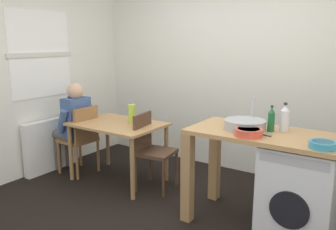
{
  "coord_description": "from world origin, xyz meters",
  "views": [
    {
      "loc": [
        1.8,
        -2.53,
        1.72
      ],
      "look_at": [
        -0.21,
        0.45,
        0.95
      ],
      "focal_mm": 37.02,
      "sensor_mm": 36.0,
      "label": 1
    }
  ],
  "objects_px": {
    "bottle_squat_brown": "(285,118)",
    "colander": "(323,144)",
    "dining_table": "(118,131)",
    "mixing_bowl": "(249,132)",
    "chair_opposite": "(151,147)",
    "chair_person_seat": "(81,136)",
    "washing_machine": "(299,192)",
    "seated_person": "(72,123)",
    "bottle_tall_green": "(271,120)",
    "vase": "(132,114)"
  },
  "relations": [
    {
      "from": "chair_opposite",
      "to": "vase",
      "type": "xyz_separation_m",
      "value": [
        -0.33,
        0.06,
        0.35
      ]
    },
    {
      "from": "vase",
      "to": "bottle_tall_green",
      "type": "bearing_deg",
      "value": -4.13
    },
    {
      "from": "seated_person",
      "to": "vase",
      "type": "height_order",
      "value": "seated_person"
    },
    {
      "from": "washing_machine",
      "to": "colander",
      "type": "relative_size",
      "value": 4.3
    },
    {
      "from": "seated_person",
      "to": "mixing_bowl",
      "type": "bearing_deg",
      "value": -93.06
    },
    {
      "from": "seated_person",
      "to": "colander",
      "type": "bearing_deg",
      "value": -92.57
    },
    {
      "from": "colander",
      "to": "chair_person_seat",
      "type": "bearing_deg",
      "value": 175.91
    },
    {
      "from": "washing_machine",
      "to": "mixing_bowl",
      "type": "bearing_deg",
      "value": -154.31
    },
    {
      "from": "chair_person_seat",
      "to": "mixing_bowl",
      "type": "height_order",
      "value": "mixing_bowl"
    },
    {
      "from": "washing_machine",
      "to": "bottle_tall_green",
      "type": "xyz_separation_m",
      "value": [
        -0.3,
        0.07,
        0.6
      ]
    },
    {
      "from": "bottle_tall_green",
      "to": "chair_opposite",
      "type": "bearing_deg",
      "value": 177.4
    },
    {
      "from": "chair_opposite",
      "to": "mixing_bowl",
      "type": "distance_m",
      "value": 1.42
    },
    {
      "from": "vase",
      "to": "bottle_squat_brown",
      "type": "bearing_deg",
      "value": -1.58
    },
    {
      "from": "dining_table",
      "to": "bottle_tall_green",
      "type": "bearing_deg",
      "value": -0.78
    },
    {
      "from": "chair_opposite",
      "to": "mixing_bowl",
      "type": "xyz_separation_m",
      "value": [
        1.31,
        -0.33,
        0.45
      ]
    },
    {
      "from": "mixing_bowl",
      "to": "chair_opposite",
      "type": "bearing_deg",
      "value": 165.84
    },
    {
      "from": "seated_person",
      "to": "colander",
      "type": "distance_m",
      "value": 3.11
    },
    {
      "from": "mixing_bowl",
      "to": "vase",
      "type": "distance_m",
      "value": 1.68
    },
    {
      "from": "washing_machine",
      "to": "vase",
      "type": "height_order",
      "value": "vase"
    },
    {
      "from": "vase",
      "to": "mixing_bowl",
      "type": "bearing_deg",
      "value": -13.47
    },
    {
      "from": "bottle_squat_brown",
      "to": "chair_person_seat",
      "type": "bearing_deg",
      "value": -176.59
    },
    {
      "from": "bottle_squat_brown",
      "to": "vase",
      "type": "relative_size",
      "value": 1.14
    },
    {
      "from": "washing_machine",
      "to": "colander",
      "type": "xyz_separation_m",
      "value": [
        0.19,
        -0.22,
        0.52
      ]
    },
    {
      "from": "dining_table",
      "to": "colander",
      "type": "relative_size",
      "value": 5.5
    },
    {
      "from": "chair_person_seat",
      "to": "colander",
      "type": "distance_m",
      "value": 2.97
    },
    {
      "from": "colander",
      "to": "seated_person",
      "type": "bearing_deg",
      "value": 176.05
    },
    {
      "from": "dining_table",
      "to": "bottle_squat_brown",
      "type": "height_order",
      "value": "bottle_squat_brown"
    },
    {
      "from": "colander",
      "to": "bottle_squat_brown",
      "type": "bearing_deg",
      "value": 137.55
    },
    {
      "from": "chair_opposite",
      "to": "bottle_squat_brown",
      "type": "relative_size",
      "value": 3.43
    },
    {
      "from": "bottle_squat_brown",
      "to": "colander",
      "type": "bearing_deg",
      "value": -42.45
    },
    {
      "from": "dining_table",
      "to": "colander",
      "type": "xyz_separation_m",
      "value": [
        2.38,
        -0.31,
        0.31
      ]
    },
    {
      "from": "bottle_squat_brown",
      "to": "mixing_bowl",
      "type": "xyz_separation_m",
      "value": [
        -0.2,
        -0.34,
        -0.08
      ]
    },
    {
      "from": "dining_table",
      "to": "colander",
      "type": "height_order",
      "value": "colander"
    },
    {
      "from": "bottle_tall_green",
      "to": "washing_machine",
      "type": "bearing_deg",
      "value": -12.63
    },
    {
      "from": "dining_table",
      "to": "vase",
      "type": "distance_m",
      "value": 0.28
    },
    {
      "from": "seated_person",
      "to": "colander",
      "type": "height_order",
      "value": "seated_person"
    },
    {
      "from": "chair_opposite",
      "to": "bottle_squat_brown",
      "type": "height_order",
      "value": "bottle_squat_brown"
    },
    {
      "from": "washing_machine",
      "to": "bottle_squat_brown",
      "type": "relative_size",
      "value": 3.27
    },
    {
      "from": "bottle_squat_brown",
      "to": "colander",
      "type": "distance_m",
      "value": 0.54
    },
    {
      "from": "chair_opposite",
      "to": "washing_machine",
      "type": "height_order",
      "value": "chair_opposite"
    },
    {
      "from": "dining_table",
      "to": "mixing_bowl",
      "type": "relative_size",
      "value": 4.62
    },
    {
      "from": "dining_table",
      "to": "seated_person",
      "type": "distance_m",
      "value": 0.71
    },
    {
      "from": "colander",
      "to": "vase",
      "type": "relative_size",
      "value": 0.87
    },
    {
      "from": "mixing_bowl",
      "to": "colander",
      "type": "bearing_deg",
      "value": -1.91
    },
    {
      "from": "seated_person",
      "to": "vase",
      "type": "distance_m",
      "value": 0.9
    },
    {
      "from": "chair_opposite",
      "to": "washing_machine",
      "type": "bearing_deg",
      "value": 76.7
    },
    {
      "from": "colander",
      "to": "dining_table",
      "type": "bearing_deg",
      "value": 172.55
    },
    {
      "from": "chair_person_seat",
      "to": "washing_machine",
      "type": "bearing_deg",
      "value": -88.44
    },
    {
      "from": "mixing_bowl",
      "to": "seated_person",
      "type": "bearing_deg",
      "value": 175.56
    },
    {
      "from": "washing_machine",
      "to": "bottle_tall_green",
      "type": "height_order",
      "value": "bottle_tall_green"
    }
  ]
}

